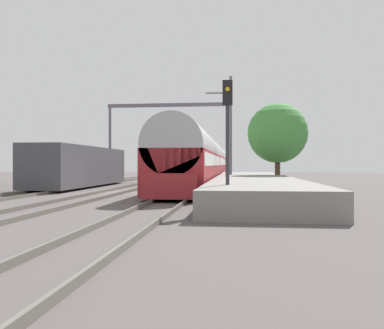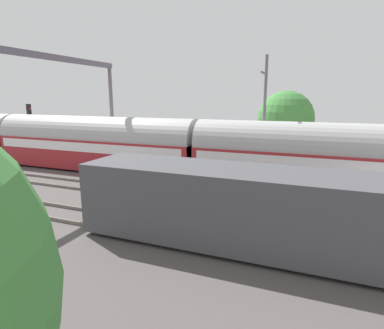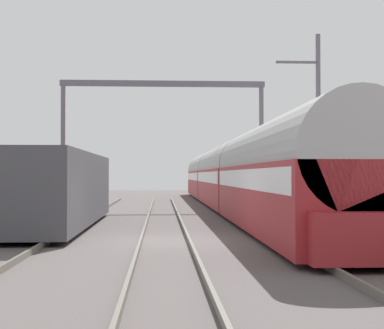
% 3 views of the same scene
% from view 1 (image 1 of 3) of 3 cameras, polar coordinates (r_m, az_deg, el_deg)
% --- Properties ---
extents(ground, '(120.00, 120.00, 0.00)m').
position_cam_1_polar(ground, '(24.71, -10.26, -3.78)').
color(ground, '#544D4C').
extents(track_far_west, '(1.52, 60.00, 0.16)m').
position_cam_1_polar(track_far_west, '(26.17, -18.97, -3.39)').
color(track_far_west, '#656057').
rests_on(track_far_west, ground).
extents(track_west, '(1.52, 60.00, 0.16)m').
position_cam_1_polar(track_west, '(24.70, -10.26, -3.59)').
color(track_west, '#656057').
rests_on(track_west, ground).
extents(track_east, '(1.52, 60.00, 0.16)m').
position_cam_1_polar(track_east, '(23.86, -0.69, -3.72)').
color(track_east, '#656057').
rests_on(track_east, ground).
extents(platform, '(4.40, 28.00, 0.90)m').
position_cam_1_polar(platform, '(25.69, 8.35, -2.62)').
color(platform, gray).
rests_on(platform, ground).
extents(passenger_train, '(2.93, 49.20, 3.82)m').
position_cam_1_polar(passenger_train, '(42.07, 2.32, 0.50)').
color(passenger_train, maroon).
rests_on(passenger_train, ground).
extents(freight_car, '(2.80, 13.00, 2.70)m').
position_cam_1_polar(freight_car, '(30.60, -15.10, -0.28)').
color(freight_car, '#47474C').
rests_on(freight_car, ground).
extents(person_crossing, '(0.44, 0.31, 1.73)m').
position_cam_1_polar(person_crossing, '(38.94, 3.85, -0.86)').
color(person_crossing, black).
rests_on(person_crossing, ground).
extents(railway_signal_near, '(0.36, 0.30, 4.69)m').
position_cam_1_polar(railway_signal_near, '(15.14, 4.91, 5.27)').
color(railway_signal_near, '#2D2D33').
rests_on(railway_signal_near, ground).
extents(railway_signal_far, '(0.36, 0.30, 4.76)m').
position_cam_1_polar(railway_signal_far, '(50.48, 5.15, 1.66)').
color(railway_signal_far, '#2D2D33').
rests_on(railway_signal_far, ground).
extents(catenary_gantry, '(12.66, 0.28, 7.86)m').
position_cam_1_polar(catenary_gantry, '(42.55, -3.28, 5.44)').
color(catenary_gantry, slate).
rests_on(catenary_gantry, ground).
extents(catenary_pole_east_mid, '(1.90, 0.20, 8.00)m').
position_cam_1_polar(catenary_pole_east_mid, '(30.12, 5.25, 4.81)').
color(catenary_pole_east_mid, slate).
rests_on(catenary_pole_east_mid, ground).
extents(tree_east_background, '(4.10, 4.10, 5.83)m').
position_cam_1_polar(tree_east_background, '(29.12, 11.68, 4.23)').
color(tree_east_background, '#4C3826').
rests_on(tree_east_background, ground).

